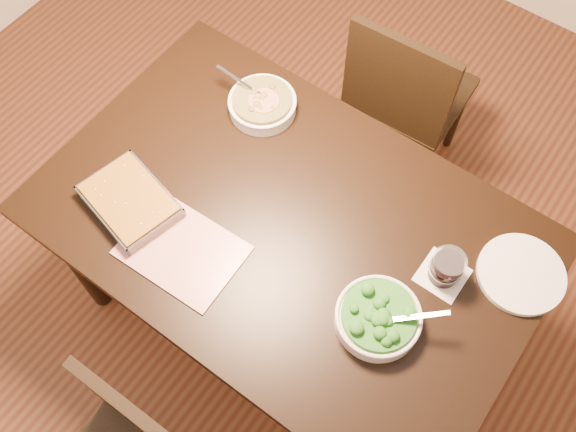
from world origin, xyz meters
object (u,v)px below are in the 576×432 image
object	(u,v)px
baking_dish	(130,201)
chair_far	(404,95)
dinner_plate	(521,274)
wine_tumbler	(447,267)
table	(288,238)
stew_bowl	(262,104)
broccoli_bowl	(378,318)

from	to	relation	value
baking_dish	chair_far	distance (m)	1.12
dinner_plate	wine_tumbler	bearing A→B (deg)	-143.71
table	baking_dish	xyz separation A→B (m)	(-0.39, -0.22, 0.12)
wine_tumbler	chair_far	size ratio (longest dim) A/B	0.12
stew_bowl	broccoli_bowl	size ratio (longest dim) A/B	1.03
broccoli_bowl	wine_tumbler	world-z (taller)	wine_tumbler
dinner_plate	broccoli_bowl	bearing A→B (deg)	-125.66
table	chair_far	bearing A→B (deg)	93.69
dinner_plate	chair_far	world-z (taller)	chair_far
stew_bowl	dinner_plate	world-z (taller)	stew_bowl
table	chair_far	xyz separation A→B (m)	(-0.05, 0.80, -0.18)
chair_far	stew_bowl	bearing A→B (deg)	61.92
stew_bowl	broccoli_bowl	bearing A→B (deg)	-29.67
baking_dish	chair_far	size ratio (longest dim) A/B	0.36
table	stew_bowl	world-z (taller)	stew_bowl
table	broccoli_bowl	xyz separation A→B (m)	(0.36, -0.10, 0.13)
stew_bowl	baking_dish	bearing A→B (deg)	-101.03
baking_dish	dinner_plate	xyz separation A→B (m)	(0.99, 0.46, -0.02)
chair_far	dinner_plate	bearing A→B (deg)	136.32
wine_tumbler	chair_far	bearing A→B (deg)	125.13
stew_bowl	chair_far	world-z (taller)	chair_far
dinner_plate	stew_bowl	bearing A→B (deg)	177.81
broccoli_bowl	wine_tumbler	bearing A→B (deg)	71.12
baking_dish	dinner_plate	size ratio (longest dim) A/B	1.27
broccoli_bowl	stew_bowl	bearing A→B (deg)	150.33
baking_dish	dinner_plate	world-z (taller)	baking_dish
broccoli_bowl	chair_far	bearing A→B (deg)	114.45
broccoli_bowl	chair_far	world-z (taller)	chair_far
broccoli_bowl	chair_far	distance (m)	1.03
table	baking_dish	distance (m)	0.46
stew_bowl	broccoli_bowl	xyz separation A→B (m)	(0.65, -0.37, 0.00)
stew_bowl	baking_dish	world-z (taller)	stew_bowl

